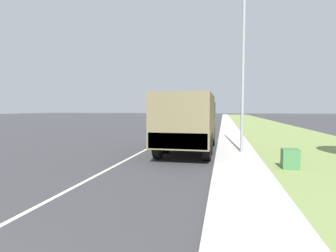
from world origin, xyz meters
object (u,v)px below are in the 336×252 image
(car_second_ahead, at_px, (208,120))
(lamp_post, at_px, (239,53))
(military_truck, at_px, (189,120))
(car_nearest_ahead, at_px, (201,123))

(car_second_ahead, relative_size, lamp_post, 0.61)
(lamp_post, bearing_deg, military_truck, 172.24)
(car_nearest_ahead, bearing_deg, car_second_ahead, 89.44)
(car_second_ahead, bearing_deg, lamp_post, -83.35)
(car_nearest_ahead, bearing_deg, military_truck, -87.73)
(military_truck, relative_size, lamp_post, 0.90)
(car_second_ahead, xyz_separation_m, lamp_post, (2.69, -23.11, 3.97))
(military_truck, xyz_separation_m, car_second_ahead, (-0.40, 22.80, -0.91))
(military_truck, xyz_separation_m, lamp_post, (2.29, -0.31, 3.05))
(lamp_post, bearing_deg, car_nearest_ahead, 102.19)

